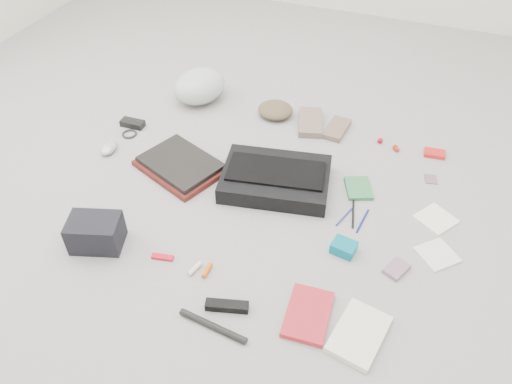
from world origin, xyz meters
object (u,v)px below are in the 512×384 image
(book_red, at_px, (308,314))
(bike_helmet, at_px, (200,86))
(laptop, at_px, (180,163))
(messenger_bag, at_px, (276,179))
(camera_bag, at_px, (96,233))
(accordion_wallet, at_px, (344,247))

(book_red, bearing_deg, bike_helmet, 126.29)
(laptop, height_order, book_red, laptop)
(messenger_bag, height_order, camera_bag, camera_bag)
(messenger_bag, distance_m, bike_helmet, 0.77)
(bike_helmet, height_order, accordion_wallet, bike_helmet)
(bike_helmet, bearing_deg, messenger_bag, -16.93)
(bike_helmet, bearing_deg, camera_bag, -62.76)
(book_red, height_order, accordion_wallet, accordion_wallet)
(messenger_bag, relative_size, laptop, 1.35)
(messenger_bag, xyz_separation_m, accordion_wallet, (0.36, -0.26, -0.02))
(laptop, xyz_separation_m, camera_bag, (-0.09, -0.50, 0.03))
(camera_bag, bearing_deg, bike_helmet, 76.56)
(book_red, xyz_separation_m, accordion_wallet, (0.04, 0.32, 0.01))
(messenger_bag, height_order, bike_helmet, bike_helmet)
(bike_helmet, distance_m, camera_bag, 1.05)
(messenger_bag, relative_size, book_red, 2.13)
(laptop, relative_size, accordion_wallet, 3.77)
(bike_helmet, relative_size, camera_bag, 1.50)
(camera_bag, relative_size, accordion_wallet, 2.16)
(bike_helmet, bearing_deg, book_red, -26.70)
(messenger_bag, height_order, book_red, messenger_bag)
(bike_helmet, bearing_deg, accordion_wallet, -15.36)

